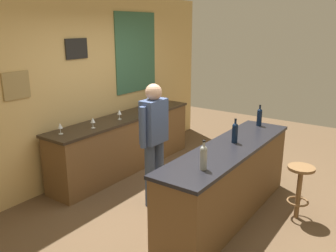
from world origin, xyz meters
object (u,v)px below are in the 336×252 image
Objects in this scene: bar_stool at (300,183)px; wine_bottle_a at (204,157)px; bartender at (154,136)px; coffee_mug at (145,106)px; wine_bottle_b at (235,132)px; wine_bottle_c at (259,116)px; wine_glass_b at (93,121)px; wine_glass_a at (60,126)px; wine_glass_c at (119,112)px; wine_glass_d at (163,98)px.

wine_bottle_a is at bearing 152.37° from bar_stool.
coffee_mug is (1.28, 1.18, 0.01)m from bartender.
wine_bottle_b is 0.91m from wine_bottle_c.
wine_bottle_a is at bearing -101.88° from wine_glass_b.
bar_stool is 3.16m from wine_glass_a.
wine_glass_b is (-0.10, 1.02, 0.07)m from bartender.
wine_bottle_a is 1.97× the size of wine_glass_a.
wine_glass_c is at bearing 64.14° from wine_bottle_a.
wine_bottle_b reaches higher than wine_glass_a.
wine_bottle_a is 2.10m from wine_glass_b.
wine_bottle_c is at bearing -33.77° from bartender.
wine_bottle_c reaches higher than coffee_mug.
wine_glass_a and wine_glass_c have the same top height.
wine_glass_b is (-0.81, 2.70, 0.55)m from bar_stool.
wine_glass_c is 1.24× the size of coffee_mug.
wine_glass_d is (0.41, 2.01, -0.05)m from wine_bottle_c.
wine_bottle_b is 2.02m from wine_glass_b.
wine_glass_b is (0.45, -0.14, 0.00)m from wine_glass_a.
wine_bottle_b is 2.44m from wine_glass_d.
wine_glass_d is 0.47m from coffee_mug.
wine_glass_a and wine_glass_b have the same top height.
wine_glass_b is 1.84m from wine_glass_d.
bartender reaches higher than wine_glass_c.
coffee_mug is (-0.05, 2.06, -0.11)m from wine_bottle_c.
wine_bottle_c is at bearing -101.64° from wine_glass_d.
wine_glass_a is (-0.55, 1.17, 0.07)m from bartender.
wine_glass_c and wine_glass_d have the same top height.
wine_glass_b is at bearing 126.67° from wine_bottle_c.
wine_bottle_c is at bearing 2.54° from wine_bottle_b.
coffee_mug is at bearing 50.69° from wine_bottle_a.
bartender is 1.02m from wine_bottle_b.
wine_bottle_b is 1.97× the size of wine_glass_d.
wine_glass_b is at bearing -176.95° from wine_glass_d.
bar_stool is at bearing -66.04° from wine_glass_a.
wine_glass_d is at bearing 3.39° from wine_glass_c.
wine_bottle_b is at bearing -177.46° from wine_bottle_c.
bar_stool is 4.39× the size of wine_glass_d.
wine_bottle_a is at bearing -115.86° from wine_glass_c.
bar_stool is at bearing -110.10° from wine_glass_d.
wine_glass_c is (-0.24, 2.73, 0.55)m from bar_stool.
bartender reaches higher than wine_bottle_c.
bartender is 1.88m from bar_stool.
wine_bottle_a is 1.97× the size of wine_glass_b.
wine_bottle_c is at bearing -47.58° from wine_glass_a.
coffee_mug is (-0.46, 0.05, -0.06)m from wine_glass_d.
bar_stool is 2.22× the size of wine_bottle_b.
wine_glass_a reaches higher than coffee_mug.
coffee_mug is at bearing 0.27° from wine_glass_a.
coffee_mug is (0.86, 2.10, -0.11)m from wine_bottle_b.
wine_bottle_c reaches higher than wine_glass_c.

